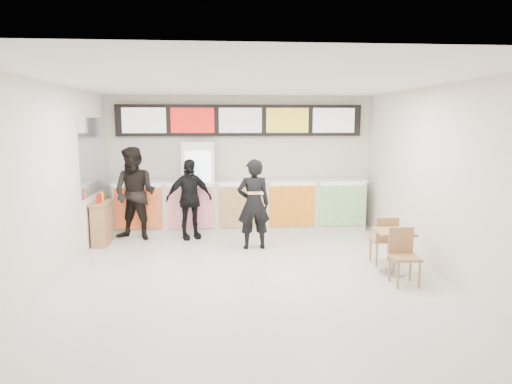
{
  "coord_description": "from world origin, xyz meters",
  "views": [
    {
      "loc": [
        -0.48,
        -6.94,
        2.42
      ],
      "look_at": [
        0.18,
        1.2,
        1.16
      ],
      "focal_mm": 32.0,
      "sensor_mm": 36.0,
      "label": 1
    }
  ],
  "objects": [
    {
      "name": "condiment_ledge",
      "position": [
        -2.82,
        2.14,
        0.44
      ],
      "size": [
        0.31,
        0.76,
        1.02
      ],
      "color": "#B07B50",
      "rests_on": "floor"
    },
    {
      "name": "menu_board",
      "position": [
        0.0,
        3.41,
        2.45
      ],
      "size": [
        5.5,
        0.14,
        0.7
      ],
      "color": "black",
      "rests_on": "wall_back"
    },
    {
      "name": "customer_main",
      "position": [
        0.16,
        1.59,
        0.87
      ],
      "size": [
        0.66,
        0.46,
        1.73
      ],
      "primitive_type": "imported",
      "rotation": [
        0.0,
        0.0,
        3.22
      ],
      "color": "black",
      "rests_on": "floor"
    },
    {
      "name": "ceiling",
      "position": [
        0.0,
        0.0,
        3.0
      ],
      "size": [
        7.0,
        7.0,
        0.0
      ],
      "primitive_type": "plane",
      "rotation": [
        3.14,
        0.0,
        0.0
      ],
      "color": "white",
      "rests_on": "wall_back"
    },
    {
      "name": "drinks_fridge",
      "position": [
        -0.93,
        3.11,
        1.0
      ],
      "size": [
        0.7,
        0.67,
        2.0
      ],
      "color": "white",
      "rests_on": "floor"
    },
    {
      "name": "mirror_panel",
      "position": [
        -2.99,
        2.45,
        1.75
      ],
      "size": [
        0.01,
        2.0,
        1.5
      ],
      "primitive_type": "cube",
      "color": "#B2B7BF",
      "rests_on": "wall_left"
    },
    {
      "name": "pizza_slice",
      "position": [
        0.16,
        1.14,
        1.16
      ],
      "size": [
        0.36,
        0.36,
        0.02
      ],
      "color": "beige",
      "rests_on": "customer_main"
    },
    {
      "name": "wall_right",
      "position": [
        3.0,
        0.0,
        1.5
      ],
      "size": [
        0.0,
        7.0,
        7.0
      ],
      "primitive_type": "plane",
      "rotation": [
        1.57,
        0.0,
        -1.57
      ],
      "color": "silver",
      "rests_on": "floor"
    },
    {
      "name": "wall_left",
      "position": [
        -3.0,
        0.0,
        1.5
      ],
      "size": [
        0.0,
        7.0,
        7.0
      ],
      "primitive_type": "plane",
      "rotation": [
        1.57,
        0.0,
        1.57
      ],
      "color": "silver",
      "rests_on": "floor"
    },
    {
      "name": "cafe_table",
      "position": [
        2.28,
        -0.07,
        0.49
      ],
      "size": [
        0.59,
        1.46,
        0.84
      ],
      "rotation": [
        0.0,
        0.0,
        -0.04
      ],
      "color": "#B07B50",
      "rests_on": "floor"
    },
    {
      "name": "wall_back",
      "position": [
        0.0,
        3.5,
        1.5
      ],
      "size": [
        6.0,
        0.0,
        6.0
      ],
      "primitive_type": "plane",
      "rotation": [
        1.57,
        0.0,
        0.0
      ],
      "color": "silver",
      "rests_on": "floor"
    },
    {
      "name": "floor",
      "position": [
        0.0,
        0.0,
        0.0
      ],
      "size": [
        7.0,
        7.0,
        0.0
      ],
      "primitive_type": "plane",
      "color": "beige",
      "rests_on": "ground"
    },
    {
      "name": "service_counter",
      "position": [
        0.0,
        3.09,
        0.57
      ],
      "size": [
        5.56,
        0.77,
        1.14
      ],
      "color": "silver",
      "rests_on": "floor"
    },
    {
      "name": "customer_mid",
      "position": [
        -1.12,
        2.46,
        0.83
      ],
      "size": [
        1.06,
        0.73,
        1.67
      ],
      "primitive_type": "imported",
      "rotation": [
        0.0,
        0.0,
        0.36
      ],
      "color": "black",
      "rests_on": "floor"
    },
    {
      "name": "customer_left",
      "position": [
        -2.22,
        2.47,
        0.96
      ],
      "size": [
        1.12,
        1.0,
        1.92
      ],
      "primitive_type": "imported",
      "rotation": [
        0.0,
        0.0,
        -0.34
      ],
      "color": "black",
      "rests_on": "floor"
    }
  ]
}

